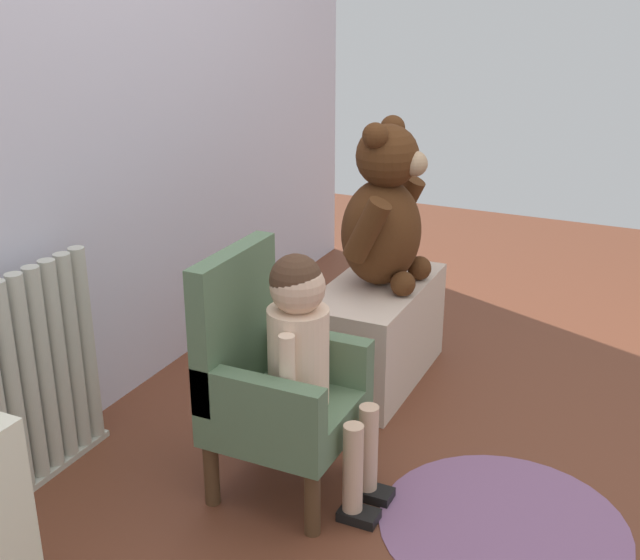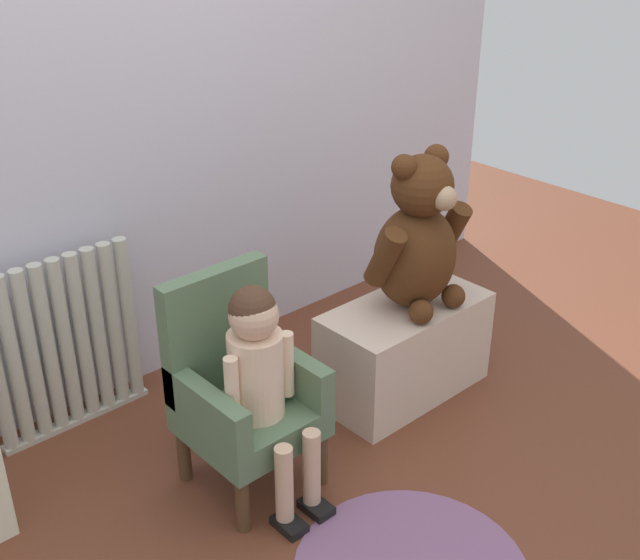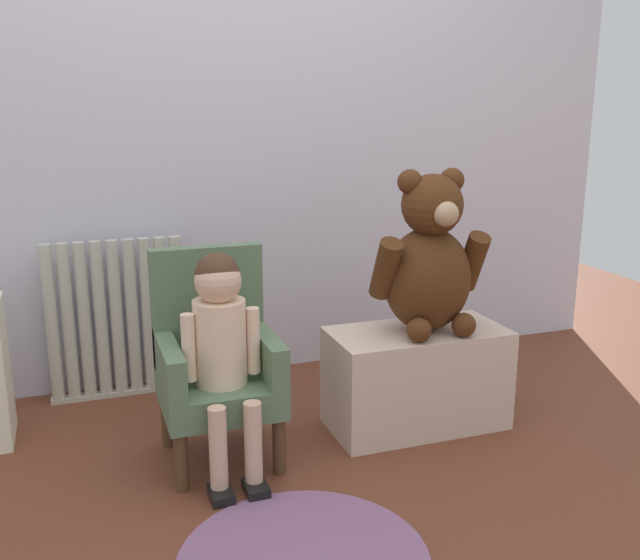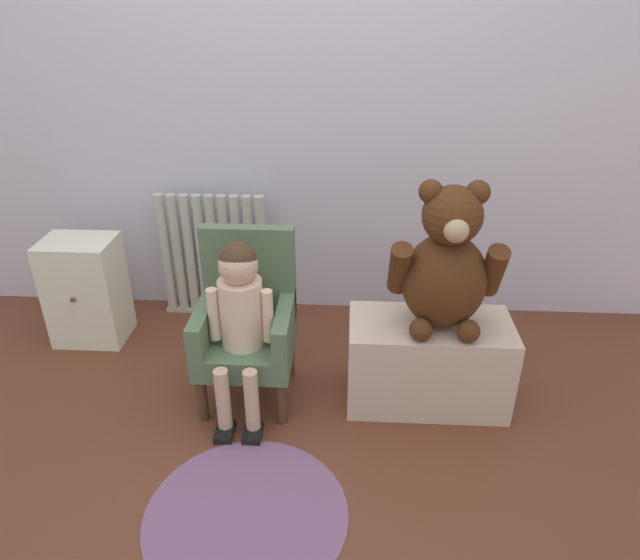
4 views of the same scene
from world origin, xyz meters
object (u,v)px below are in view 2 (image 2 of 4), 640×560
Objects in this scene: child_figure at (261,366)px; low_bench at (404,349)px; child_armchair at (240,388)px; large_teddy_bear at (418,240)px; radiator at (66,345)px.

child_figure is 1.12× the size of low_bench.
low_bench is (0.74, -0.03, -0.15)m from child_armchair.
low_bench is 1.10× the size of large_teddy_bear.
child_armchair reaches higher than low_bench.
low_bench is at bearing 6.42° from child_figure.
child_figure reaches higher than low_bench.
child_figure is (0.28, -0.75, 0.15)m from radiator.
large_teddy_bear reaches higher than child_armchair.
low_bench is 0.45m from large_teddy_bear.
low_bench is at bearing 162.98° from large_teddy_bear.
large_teddy_bear reaches higher than low_bench.
radiator is at bearing 147.13° from low_bench.
low_bench is (1.02, -0.66, -0.14)m from radiator.
radiator is 0.92× the size of child_armchair.
child_figure reaches higher than child_armchair.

